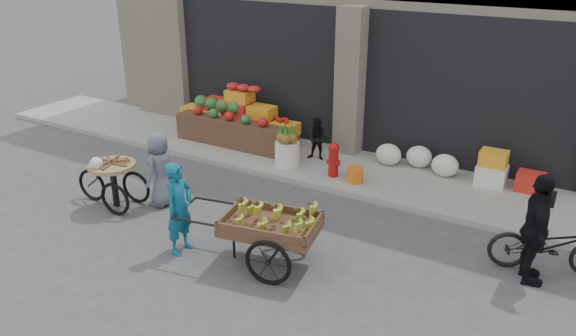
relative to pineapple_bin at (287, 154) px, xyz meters
The scene contains 14 objects.
ground 3.70m from the pineapple_bin, 78.23° to the right, with size 80.00×80.00×0.00m, color #424244.
sidewalk 0.95m from the pineapple_bin, 33.69° to the left, with size 18.00×2.20×0.12m, color gray.
fruit_display 1.92m from the pineapple_bin, 155.76° to the left, with size 3.10×1.12×1.24m.
pineapple_bin is the anchor object (origin of this frame).
fire_hydrant 1.11m from the pineapple_bin, ahead, with size 0.22×0.22×0.71m.
orange_bucket 1.61m from the pineapple_bin, ahead, with size 0.32×0.32×0.30m, color orange.
right_bay_goods 3.54m from the pineapple_bin, 18.10° to the left, with size 3.35×0.60×0.70m.
seated_person 0.75m from the pineapple_bin, 56.31° to the left, with size 0.45×0.35×0.93m, color black.
banana_cart 3.72m from the pineapple_bin, 64.07° to the right, with size 2.49×1.35×0.99m.
vendor_woman 3.71m from the pineapple_bin, 86.17° to the right, with size 0.54×0.36×1.49m, color #0F5B7A.
tricycle_cart 3.59m from the pineapple_bin, 121.07° to the right, with size 1.44×0.91×0.95m.
vendor_grey 2.84m from the pineapple_bin, 114.22° to the right, with size 0.68×0.44×1.39m, color slate.
bicycle 5.46m from the pineapple_bin, 14.94° to the right, with size 0.60×1.72×0.90m, color black.
cyclist 5.40m from the pineapple_bin, 19.61° to the right, with size 0.97×0.40×1.66m, color black.
Camera 1 is at (4.83, -5.86, 4.61)m, focal length 35.00 mm.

